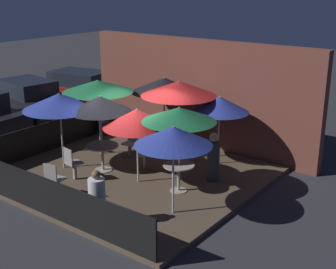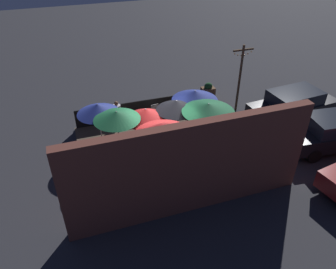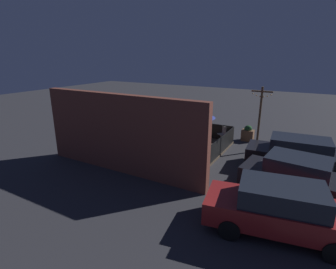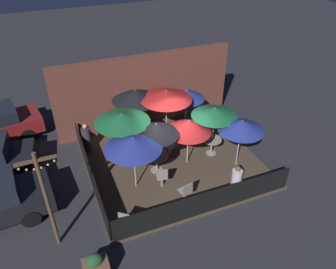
% 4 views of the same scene
% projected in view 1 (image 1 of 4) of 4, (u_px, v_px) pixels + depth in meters
% --- Properties ---
extents(ground_plane, '(60.00, 60.00, 0.00)m').
position_uv_depth(ground_plane, '(132.00, 177.00, 13.53)').
color(ground_plane, '#2D2D33').
extents(patio_deck, '(6.95, 6.32, 0.12)m').
position_uv_depth(patio_deck, '(132.00, 175.00, 13.51)').
color(patio_deck, brown).
rests_on(patio_deck, ground_plane).
extents(building_wall, '(8.55, 0.36, 3.62)m').
position_uv_depth(building_wall, '(198.00, 94.00, 15.54)').
color(building_wall, brown).
rests_on(building_wall, ground_plane).
extents(fence_front, '(6.75, 0.05, 0.95)m').
position_uv_depth(fence_front, '(44.00, 196.00, 10.98)').
color(fence_front, black).
rests_on(fence_front, patio_deck).
extents(fence_side_left, '(0.05, 6.12, 0.95)m').
position_uv_depth(fence_side_left, '(52.00, 135.00, 15.30)').
color(fence_side_left, black).
rests_on(fence_side_left, patio_deck).
extents(patio_umbrella_0, '(1.90, 1.90, 2.28)m').
position_uv_depth(patio_umbrella_0, '(179.00, 115.00, 11.70)').
color(patio_umbrella_0, '#B2B2B7').
rests_on(patio_umbrella_0, patio_deck).
extents(patio_umbrella_1, '(1.77, 1.77, 2.23)m').
position_uv_depth(patio_umbrella_1, '(100.00, 104.00, 13.07)').
color(patio_umbrella_1, '#B2B2B7').
rests_on(patio_umbrella_1, patio_deck).
extents(patio_umbrella_2, '(2.16, 2.16, 2.32)m').
position_uv_depth(patio_umbrella_2, '(164.00, 85.00, 15.12)').
color(patio_umbrella_2, '#B2B2B7').
rests_on(patio_umbrella_2, patio_deck).
extents(patio_umbrella_3, '(1.84, 1.84, 2.08)m').
position_uv_depth(patio_umbrella_3, '(137.00, 118.00, 12.36)').
color(patio_umbrella_3, '#B2B2B7').
rests_on(patio_umbrella_3, patio_deck).
extents(patio_umbrella_4, '(1.82, 1.82, 2.16)m').
position_uv_depth(patio_umbrella_4, '(173.00, 136.00, 10.60)').
color(patio_umbrella_4, '#B2B2B7').
rests_on(patio_umbrella_4, patio_deck).
extents(patio_umbrella_5, '(1.74, 1.74, 2.09)m').
position_uv_depth(patio_umbrella_5, '(220.00, 104.00, 13.63)').
color(patio_umbrella_5, '#B2B2B7').
rests_on(patio_umbrella_5, patio_deck).
extents(patio_umbrella_6, '(2.09, 2.09, 2.25)m').
position_uv_depth(patio_umbrella_6, '(59.00, 101.00, 13.26)').
color(patio_umbrella_6, '#B2B2B7').
rests_on(patio_umbrella_6, patio_deck).
extents(patio_umbrella_7, '(2.19, 2.19, 2.40)m').
position_uv_depth(patio_umbrella_7, '(98.00, 86.00, 14.32)').
color(patio_umbrella_7, '#B2B2B7').
rests_on(patio_umbrella_7, patio_deck).
extents(patio_umbrella_8, '(2.27, 2.27, 2.47)m').
position_uv_depth(patio_umbrella_8, '(179.00, 88.00, 13.84)').
color(patio_umbrella_8, '#B2B2B7').
rests_on(patio_umbrella_8, patio_deck).
extents(dining_table_0, '(0.82, 0.82, 0.74)m').
position_uv_depth(dining_table_0, '(179.00, 170.00, 12.17)').
color(dining_table_0, '#9E998E').
rests_on(dining_table_0, patio_deck).
extents(dining_table_1, '(0.94, 0.94, 0.78)m').
position_uv_depth(dining_table_1, '(102.00, 150.00, 13.50)').
color(dining_table_1, '#9E998E').
rests_on(dining_table_1, patio_deck).
extents(dining_table_2, '(0.73, 0.73, 0.78)m').
position_uv_depth(dining_table_2, '(164.00, 128.00, 15.58)').
color(dining_table_2, '#9E998E').
rests_on(dining_table_2, patio_deck).
extents(patio_chair_0, '(0.43, 0.43, 0.91)m').
position_uv_depth(patio_chair_0, '(131.00, 142.00, 14.63)').
color(patio_chair_0, gray).
rests_on(patio_chair_0, patio_deck).
extents(patio_chair_1, '(0.56, 0.56, 0.94)m').
position_uv_depth(patio_chair_1, '(146.00, 152.00, 13.64)').
color(patio_chair_1, gray).
rests_on(patio_chair_1, patio_deck).
extents(patio_chair_2, '(0.46, 0.46, 0.96)m').
position_uv_depth(patio_chair_2, '(54.00, 179.00, 11.78)').
color(patio_chair_2, gray).
rests_on(patio_chair_2, patio_deck).
extents(patio_chair_4, '(0.46, 0.46, 0.95)m').
position_uv_depth(patio_chair_4, '(72.00, 162.00, 12.87)').
color(patio_chair_4, gray).
rests_on(patio_chair_4, patio_deck).
extents(patron_0, '(0.48, 0.48, 1.37)m').
position_uv_depth(patron_0, '(213.00, 158.00, 12.83)').
color(patron_0, '#333338').
rests_on(patron_0, patio_deck).
extents(patron_1, '(0.52, 0.52, 1.34)m').
position_uv_depth(patron_1, '(97.00, 201.00, 10.45)').
color(patron_1, silver).
rests_on(patron_1, patio_deck).
extents(patron_2, '(0.39, 0.39, 1.35)m').
position_uv_depth(patron_2, '(104.00, 118.00, 16.70)').
color(patron_2, '#333338').
rests_on(patron_2, patio_deck).
extents(parked_car_1, '(4.11, 2.13, 1.62)m').
position_uv_depth(parked_car_1, '(28.00, 99.00, 18.93)').
color(parked_car_1, black).
rests_on(parked_car_1, ground_plane).
extents(parked_car_2, '(4.59, 2.40, 1.62)m').
position_uv_depth(parked_car_2, '(80.00, 88.00, 20.77)').
color(parked_car_2, maroon).
rests_on(parked_car_2, ground_plane).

